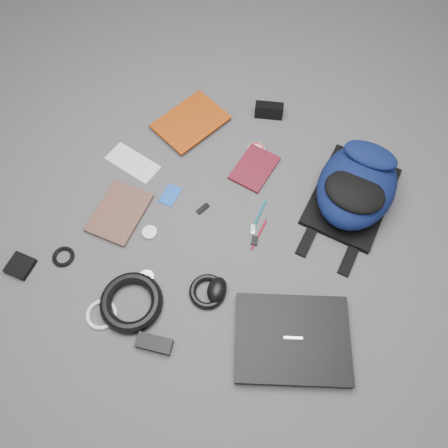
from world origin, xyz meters
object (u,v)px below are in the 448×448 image
at_px(dvd_case, 254,168).
at_px(mouse, 217,290).
at_px(compact_camera, 269,110).
at_px(power_brick, 154,343).
at_px(comic_book, 100,205).
at_px(laptop, 292,339).
at_px(textbook_red, 174,108).
at_px(pouch, 20,266).
at_px(backpack, 357,185).

xyz_separation_m(dvd_case, mouse, (0.10, -0.51, 0.02)).
relative_size(compact_camera, power_brick, 1.00).
bearing_deg(comic_book, power_brick, -41.51).
height_order(laptop, textbook_red, laptop).
xyz_separation_m(mouse, pouch, (-0.65, -0.23, -0.01)).
distance_m(laptop, dvd_case, 0.67).
bearing_deg(laptop, pouch, 166.87).
distance_m(comic_book, compact_camera, 0.78).
bearing_deg(compact_camera, power_brick, -106.34).
relative_size(dvd_case, compact_camera, 1.63).
xyz_separation_m(dvd_case, power_brick, (0.00, -0.75, 0.01)).
xyz_separation_m(laptop, power_brick, (-0.38, -0.21, -0.00)).
height_order(mouse, power_brick, mouse).
bearing_deg(laptop, textbook_red, 116.19).
bearing_deg(backpack, mouse, -116.23).
bearing_deg(laptop, mouse, 148.22).
distance_m(backpack, power_brick, 0.89).
relative_size(textbook_red, power_brick, 2.42).
distance_m(textbook_red, power_brick, 0.97).
bearing_deg(power_brick, backpack, 51.25).
xyz_separation_m(textbook_red, mouse, (0.52, -0.62, 0.01)).
relative_size(textbook_red, comic_book, 1.19).
bearing_deg(backpack, comic_book, -150.44).
bearing_deg(comic_book, pouch, -111.76).
relative_size(mouse, power_brick, 0.80).
bearing_deg(pouch, mouse, 19.49).
relative_size(textbook_red, dvd_case, 1.48).
height_order(textbook_red, mouse, mouse).
bearing_deg(mouse, dvd_case, 89.26).
bearing_deg(backpack, compact_camera, 153.82).
bearing_deg(laptop, dvd_case, 100.70).
height_order(laptop, compact_camera, compact_camera).
xyz_separation_m(backpack, mouse, (-0.28, -0.56, -0.06)).
distance_m(laptop, textbook_red, 1.04).
bearing_deg(compact_camera, laptop, -80.98).
relative_size(comic_book, dvd_case, 1.24).
relative_size(backpack, laptop, 1.16).
bearing_deg(dvd_case, laptop, -50.33).
height_order(dvd_case, compact_camera, compact_camera).
relative_size(power_brick, pouch, 1.39).
bearing_deg(laptop, compact_camera, 94.18).
bearing_deg(comic_book, backpack, 25.26).
distance_m(mouse, power_brick, 0.26).
xyz_separation_m(dvd_case, compact_camera, (-0.06, 0.27, 0.02)).
xyz_separation_m(comic_book, power_brick, (0.45, -0.34, 0.01)).
distance_m(backpack, comic_book, 0.94).
bearing_deg(textbook_red, power_brick, -44.26).
xyz_separation_m(backpack, power_brick, (-0.37, -0.80, -0.07)).
relative_size(dvd_case, mouse, 2.06).
xyz_separation_m(textbook_red, comic_book, (-0.02, -0.52, -0.01)).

